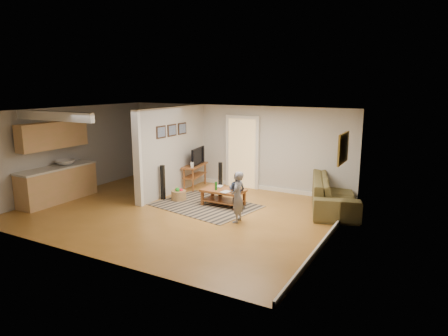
{
  "coord_description": "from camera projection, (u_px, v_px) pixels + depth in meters",
  "views": [
    {
      "loc": [
        5.57,
        -7.83,
        3.13
      ],
      "look_at": [
        0.95,
        0.6,
        1.1
      ],
      "focal_mm": 32.0,
      "sensor_mm": 36.0,
      "label": 1
    }
  ],
  "objects": [
    {
      "name": "toy_basket",
      "position": [
        179.0,
        195.0,
        10.94
      ],
      "size": [
        0.41,
        0.41,
        0.36
      ],
      "color": "olive",
      "rests_on": "ground"
    },
    {
      "name": "speaker_left",
      "position": [
        163.0,
        182.0,
        10.92
      ],
      "size": [
        0.1,
        0.1,
        0.97
      ],
      "primitive_type": "cube",
      "rotation": [
        0.0,
        0.0,
        0.01
      ],
      "color": "black",
      "rests_on": "ground"
    },
    {
      "name": "coffee_table",
      "position": [
        224.0,
        193.0,
        10.42
      ],
      "size": [
        1.1,
        0.66,
        0.65
      ],
      "rotation": [
        0.0,
        0.0,
        -0.01
      ],
      "color": "brown",
      "rests_on": "ground"
    },
    {
      "name": "sofa",
      "position": [
        333.0,
        207.0,
        10.32
      ],
      "size": [
        1.82,
        2.93,
        0.8
      ],
      "primitive_type": "imported",
      "rotation": [
        0.0,
        0.0,
        1.87
      ],
      "color": "#3F341F",
      "rests_on": "ground"
    },
    {
      "name": "ground",
      "position": [
        179.0,
        212.0,
        9.98
      ],
      "size": [
        7.5,
        7.5,
        0.0
      ],
      "primitive_type": "plane",
      "color": "brown",
      "rests_on": "ground"
    },
    {
      "name": "toddler",
      "position": [
        237.0,
        208.0,
        10.28
      ],
      "size": [
        0.46,
        0.36,
        0.94
      ],
      "primitive_type": "imported",
      "rotation": [
        0.0,
        0.0,
        3.16
      ],
      "color": "#1E2940",
      "rests_on": "ground"
    },
    {
      "name": "area_rug",
      "position": [
        205.0,
        205.0,
        10.47
      ],
      "size": [
        2.86,
        2.31,
        0.01
      ],
      "primitive_type": "cube",
      "rotation": [
        0.0,
        0.0,
        -0.19
      ],
      "color": "black",
      "rests_on": "ground"
    },
    {
      "name": "room_shell",
      "position": [
        154.0,
        148.0,
        10.55
      ],
      "size": [
        7.54,
        6.02,
        2.52
      ],
      "color": "#B0ADA8",
      "rests_on": "ground"
    },
    {
      "name": "child",
      "position": [
        237.0,
        222.0,
        9.25
      ],
      "size": [
        0.35,
        0.47,
        1.19
      ],
      "primitive_type": "imported",
      "rotation": [
        0.0,
        0.0,
        -1.41
      ],
      "color": "gray",
      "rests_on": "ground"
    },
    {
      "name": "tv_console",
      "position": [
        195.0,
        167.0,
        12.17
      ],
      "size": [
        0.62,
        1.19,
        0.98
      ],
      "rotation": [
        0.0,
        0.0,
        0.17
      ],
      "color": "brown",
      "rests_on": "ground"
    },
    {
      "name": "speaker_right",
      "position": [
        221.0,
        181.0,
        10.88
      ],
      "size": [
        0.13,
        0.13,
        1.05
      ],
      "primitive_type": "cube",
      "rotation": [
        0.0,
        0.0,
        0.34
      ],
      "color": "black",
      "rests_on": "ground"
    }
  ]
}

